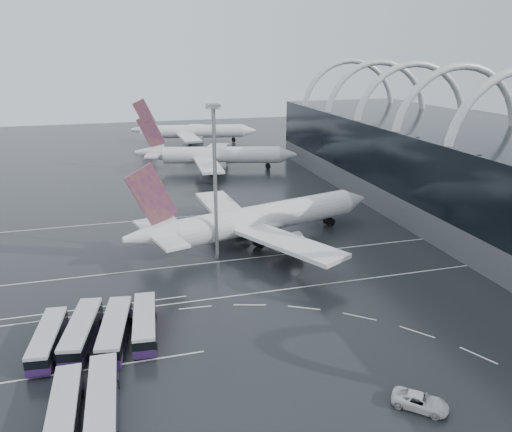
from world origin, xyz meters
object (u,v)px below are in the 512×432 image
object	(u,v)px
airliner_gate_b	(213,156)
bus_row_near_d	(145,323)
bus_row_far_b	(65,410)
floodlight_mast	(215,165)
bus_row_near_a	(48,340)
bus_row_near_c	(115,330)
bus_row_near_b	(82,332)
gse_cart_belly_b	(295,212)
gse_cart_belly_e	(261,219)
bus_row_far_c	(103,401)
van_curve_a	(420,401)
airliner_main	(256,220)
airliner_gate_c	(192,132)
gse_cart_belly_c	(257,236)

from	to	relation	value
airliner_gate_b	bus_row_near_d	world-z (taller)	airliner_gate_b
airliner_gate_b	bus_row_far_b	world-z (taller)	airliner_gate_b
airliner_gate_b	floodlight_mast	distance (m)	75.30
bus_row_near_a	floodlight_mast	bearing A→B (deg)	-42.37
bus_row_near_d	floodlight_mast	size ratio (longest dim) A/B	0.46
bus_row_near_c	bus_row_near_d	size ratio (longest dim) A/B	1.06
bus_row_near_b	bus_row_near_d	size ratio (longest dim) A/B	1.04
bus_row_near_d	gse_cart_belly_b	size ratio (longest dim) A/B	5.96
bus_row_far_b	bus_row_near_a	bearing A→B (deg)	13.34
bus_row_near_b	bus_row_near_c	distance (m)	4.39
bus_row_near_b	gse_cart_belly_e	size ratio (longest dim) A/B	5.60
bus_row_far_b	bus_row_far_c	xyz separation A→B (m)	(3.82, 0.26, 0.12)
airliner_gate_b	van_curve_a	size ratio (longest dim) A/B	8.66
airliner_main	floodlight_mast	bearing A→B (deg)	-163.08
airliner_main	gse_cart_belly_e	distance (m)	13.55
van_curve_a	airliner_main	bearing A→B (deg)	45.56
bus_row_near_a	bus_row_near_b	world-z (taller)	bus_row_near_b
airliner_main	airliner_gate_b	distance (m)	67.09
airliner_main	bus_row_far_b	world-z (taller)	airliner_main
airliner_main	van_curve_a	distance (m)	53.01
bus_row_near_d	van_curve_a	distance (m)	36.50
airliner_main	airliner_gate_c	size ratio (longest dim) A/B	1.07
airliner_gate_c	gse_cart_belly_e	size ratio (longest dim) A/B	21.33
bus_row_near_c	van_curve_a	bearing A→B (deg)	-116.78
airliner_main	bus_row_near_c	bearing A→B (deg)	-148.53
airliner_main	van_curve_a	size ratio (longest dim) A/B	9.17
airliner_main	floodlight_mast	size ratio (longest dim) A/B	1.94
gse_cart_belly_b	bus_row_near_b	bearing A→B (deg)	-136.25
bus_row_near_d	bus_row_far_c	xyz separation A→B (m)	(-5.38, -15.22, 0.06)
bus_row_far_b	gse_cart_belly_b	distance (m)	75.81
airliner_gate_b	gse_cart_belly_e	bearing A→B (deg)	-75.37
floodlight_mast	gse_cart_belly_e	world-z (taller)	floodlight_mast
airliner_main	bus_row_near_d	bearing A→B (deg)	-145.12
gse_cart_belly_e	floodlight_mast	bearing A→B (deg)	-127.64
airliner_gate_b	gse_cart_belly_c	distance (m)	65.24
airliner_main	gse_cart_belly_c	distance (m)	4.67
gse_cart_belly_e	gse_cart_belly_c	bearing A→B (deg)	-111.09
bus_row_near_d	gse_cart_belly_c	xyz separation A→B (m)	(24.78, 31.27, -1.16)
floodlight_mast	gse_cart_belly_c	bearing A→B (deg)	38.25
bus_row_near_a	gse_cart_belly_b	xyz separation A→B (m)	(50.16, 44.69, -1.08)
bus_row_near_a	gse_cart_belly_b	world-z (taller)	bus_row_near_a
airliner_gate_c	floodlight_mast	distance (m)	125.40
bus_row_near_a	bus_row_far_b	size ratio (longest dim) A/B	1.01
floodlight_mast	airliner_gate_b	bearing A→B (deg)	79.44
airliner_gate_b	airliner_gate_c	bearing A→B (deg)	103.44
airliner_main	bus_row_near_a	world-z (taller)	airliner_main
bus_row_near_c	bus_row_far_c	distance (m)	14.32
airliner_gate_b	bus_row_far_b	size ratio (longest dim) A/B	4.20
airliner_gate_b	bus_row_near_c	world-z (taller)	airliner_gate_b
bus_row_far_c	gse_cart_belly_e	size ratio (longest dim) A/B	5.48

